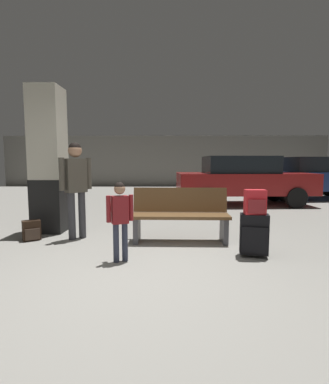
# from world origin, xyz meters

# --- Properties ---
(ground_plane) EXTENTS (18.00, 18.00, 0.10)m
(ground_plane) POSITION_xyz_m (0.00, 4.00, -0.05)
(ground_plane) COLOR gray
(garage_back_wall) EXTENTS (18.00, 0.12, 2.80)m
(garage_back_wall) POSITION_xyz_m (0.00, 12.86, 1.40)
(garage_back_wall) COLOR slate
(garage_back_wall) RESTS_ON ground_plane
(structural_pillar) EXTENTS (0.57, 0.57, 2.70)m
(structural_pillar) POSITION_xyz_m (-1.95, 2.17, 1.34)
(structural_pillar) COLOR black
(structural_pillar) RESTS_ON ground_plane
(bench) EXTENTS (1.60, 0.54, 0.89)m
(bench) POSITION_xyz_m (0.51, 1.52, 0.44)
(bench) COLOR brown
(bench) RESTS_ON ground_plane
(suitcase) EXTENTS (0.41, 0.29, 0.60)m
(suitcase) POSITION_xyz_m (1.51, 0.72, 0.32)
(suitcase) COLOR black
(suitcase) RESTS_ON ground_plane
(backpack_bright) EXTENTS (0.28, 0.20, 0.34)m
(backpack_bright) POSITION_xyz_m (1.51, 0.72, 0.77)
(backpack_bright) COLOR red
(backpack_bright) RESTS_ON suitcase
(child) EXTENTS (0.34, 0.20, 1.06)m
(child) POSITION_xyz_m (-0.32, 0.49, 0.65)
(child) COLOR #33384C
(child) RESTS_ON ground_plane
(adult) EXTENTS (0.45, 0.40, 1.65)m
(adult) POSITION_xyz_m (-1.26, 1.63, 1.02)
(adult) COLOR #38383D
(adult) RESTS_ON ground_plane
(backpack_dark_floor) EXTENTS (0.32, 0.30, 0.34)m
(backpack_dark_floor) POSITION_xyz_m (-2.01, 1.51, 0.17)
(backpack_dark_floor) COLOR black
(backpack_dark_floor) RESTS_ON ground_plane
(parked_car_near) EXTENTS (4.19, 1.97, 1.51)m
(parked_car_near) POSITION_xyz_m (2.61, 5.78, 0.81)
(parked_car_near) COLOR maroon
(parked_car_near) RESTS_ON ground_plane
(parked_car_side) EXTENTS (4.28, 2.21, 1.51)m
(parked_car_side) POSITION_xyz_m (5.44, 7.20, 0.81)
(parked_car_side) COLOR navy
(parked_car_side) RESTS_ON ground_plane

